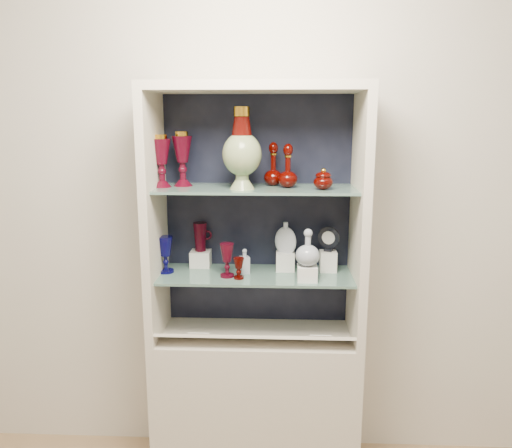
{
  "coord_description": "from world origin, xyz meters",
  "views": [
    {
      "loc": [
        0.1,
        -0.75,
        1.79
      ],
      "look_at": [
        0.0,
        1.53,
        1.3
      ],
      "focal_mm": 35.0,
      "sensor_mm": 36.0,
      "label": 1
    }
  ],
  "objects_px": {
    "ruby_goblet_tall": "(227,260)",
    "flat_flask": "(286,237)",
    "cobalt_goblet": "(165,255)",
    "ruby_decanter_a": "(273,161)",
    "cameo_medallion": "(329,239)",
    "pedestal_lamp_right": "(182,159)",
    "ruby_pitcher": "(200,237)",
    "pedestal_lamp_left": "(161,161)",
    "lidded_bowl": "(323,179)",
    "clear_round_decanter": "(308,248)",
    "ruby_decanter_b": "(288,165)",
    "clear_square_bottle": "(245,261)",
    "enamel_urn": "(242,148)",
    "ruby_goblet_small": "(239,268)"
  },
  "relations": [
    {
      "from": "ruby_goblet_tall",
      "to": "flat_flask",
      "type": "height_order",
      "value": "flat_flask"
    },
    {
      "from": "cobalt_goblet",
      "to": "pedestal_lamp_right",
      "type": "bearing_deg",
      "value": 23.1
    },
    {
      "from": "ruby_pitcher",
      "to": "ruby_decanter_a",
      "type": "bearing_deg",
      "value": -24.46
    },
    {
      "from": "lidded_bowl",
      "to": "clear_round_decanter",
      "type": "height_order",
      "value": "lidded_bowl"
    },
    {
      "from": "cobalt_goblet",
      "to": "flat_flask",
      "type": "distance_m",
      "value": 0.59
    },
    {
      "from": "pedestal_lamp_left",
      "to": "ruby_decanter_b",
      "type": "distance_m",
      "value": 0.59
    },
    {
      "from": "cobalt_goblet",
      "to": "flat_flask",
      "type": "xyz_separation_m",
      "value": [
        0.58,
        0.06,
        0.08
      ]
    },
    {
      "from": "ruby_decanter_b",
      "to": "ruby_goblet_small",
      "type": "height_order",
      "value": "ruby_decanter_b"
    },
    {
      "from": "ruby_pitcher",
      "to": "cameo_medallion",
      "type": "distance_m",
      "value": 0.64
    },
    {
      "from": "ruby_pitcher",
      "to": "cameo_medallion",
      "type": "relative_size",
      "value": 1.15
    },
    {
      "from": "enamel_urn",
      "to": "cameo_medallion",
      "type": "bearing_deg",
      "value": 15.18
    },
    {
      "from": "ruby_goblet_tall",
      "to": "cameo_medallion",
      "type": "distance_m",
      "value": 0.51
    },
    {
      "from": "pedestal_lamp_left",
      "to": "ruby_pitcher",
      "type": "bearing_deg",
      "value": 37.88
    },
    {
      "from": "lidded_bowl",
      "to": "cobalt_goblet",
      "type": "height_order",
      "value": "lidded_bowl"
    },
    {
      "from": "lidded_bowl",
      "to": "ruby_goblet_tall",
      "type": "distance_m",
      "value": 0.59
    },
    {
      "from": "clear_square_bottle",
      "to": "enamel_urn",
      "type": "bearing_deg",
      "value": -96.55
    },
    {
      "from": "ruby_decanter_a",
      "to": "cobalt_goblet",
      "type": "relative_size",
      "value": 1.29
    },
    {
      "from": "clear_round_decanter",
      "to": "enamel_urn",
      "type": "bearing_deg",
      "value": 172.32
    },
    {
      "from": "ruby_decanter_a",
      "to": "cameo_medallion",
      "type": "height_order",
      "value": "ruby_decanter_a"
    },
    {
      "from": "cameo_medallion",
      "to": "ruby_goblet_tall",
      "type": "bearing_deg",
      "value": -143.77
    },
    {
      "from": "ruby_decanter_b",
      "to": "flat_flask",
      "type": "height_order",
      "value": "ruby_decanter_b"
    },
    {
      "from": "ruby_decanter_a",
      "to": "lidded_bowl",
      "type": "distance_m",
      "value": 0.27
    },
    {
      "from": "ruby_decanter_a",
      "to": "flat_flask",
      "type": "height_order",
      "value": "ruby_decanter_a"
    },
    {
      "from": "flat_flask",
      "to": "clear_round_decanter",
      "type": "bearing_deg",
      "value": -34.19
    },
    {
      "from": "lidded_bowl",
      "to": "cobalt_goblet",
      "type": "relative_size",
      "value": 0.56
    },
    {
      "from": "ruby_decanter_a",
      "to": "pedestal_lamp_left",
      "type": "bearing_deg",
      "value": -172.18
    },
    {
      "from": "ruby_decanter_b",
      "to": "clear_round_decanter",
      "type": "distance_m",
      "value": 0.4
    },
    {
      "from": "pedestal_lamp_right",
      "to": "ruby_goblet_tall",
      "type": "height_order",
      "value": "pedestal_lamp_right"
    },
    {
      "from": "ruby_decanter_a",
      "to": "cobalt_goblet",
      "type": "bearing_deg",
      "value": -172.95
    },
    {
      "from": "pedestal_lamp_right",
      "to": "ruby_decanter_b",
      "type": "bearing_deg",
      "value": -4.87
    },
    {
      "from": "ruby_goblet_tall",
      "to": "pedestal_lamp_left",
      "type": "bearing_deg",
      "value": 171.22
    },
    {
      "from": "clear_square_bottle",
      "to": "cameo_medallion",
      "type": "distance_m",
      "value": 0.42
    },
    {
      "from": "pedestal_lamp_left",
      "to": "ruby_goblet_tall",
      "type": "bearing_deg",
      "value": -8.78
    },
    {
      "from": "pedestal_lamp_right",
      "to": "ruby_goblet_small",
      "type": "distance_m",
      "value": 0.58
    },
    {
      "from": "pedestal_lamp_left",
      "to": "ruby_decanter_b",
      "type": "bearing_deg",
      "value": 0.29
    },
    {
      "from": "ruby_decanter_a",
      "to": "ruby_decanter_b",
      "type": "height_order",
      "value": "ruby_decanter_a"
    },
    {
      "from": "pedestal_lamp_left",
      "to": "pedestal_lamp_right",
      "type": "distance_m",
      "value": 0.1
    },
    {
      "from": "ruby_decanter_a",
      "to": "ruby_goblet_small",
      "type": "distance_m",
      "value": 0.53
    },
    {
      "from": "ruby_decanter_a",
      "to": "lidded_bowl",
      "type": "height_order",
      "value": "ruby_decanter_a"
    },
    {
      "from": "lidded_bowl",
      "to": "clear_round_decanter",
      "type": "distance_m",
      "value": 0.32
    },
    {
      "from": "flat_flask",
      "to": "clear_square_bottle",
      "type": "bearing_deg",
      "value": -138.39
    },
    {
      "from": "cobalt_goblet",
      "to": "ruby_decanter_a",
      "type": "bearing_deg",
      "value": 7.05
    },
    {
      "from": "enamel_urn",
      "to": "ruby_goblet_small",
      "type": "relative_size",
      "value": 3.65
    },
    {
      "from": "enamel_urn",
      "to": "clear_round_decanter",
      "type": "height_order",
      "value": "enamel_urn"
    },
    {
      "from": "clear_square_bottle",
      "to": "cobalt_goblet",
      "type": "bearing_deg",
      "value": -179.93
    },
    {
      "from": "ruby_decanter_b",
      "to": "clear_square_bottle",
      "type": "relative_size",
      "value": 1.75
    },
    {
      "from": "pedestal_lamp_right",
      "to": "ruby_goblet_tall",
      "type": "distance_m",
      "value": 0.52
    },
    {
      "from": "ruby_decanter_a",
      "to": "flat_flask",
      "type": "relative_size",
      "value": 1.47
    },
    {
      "from": "ruby_goblet_tall",
      "to": "clear_round_decanter",
      "type": "distance_m",
      "value": 0.38
    },
    {
      "from": "ruby_goblet_tall",
      "to": "ruby_pitcher",
      "type": "distance_m",
      "value": 0.24
    }
  ]
}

